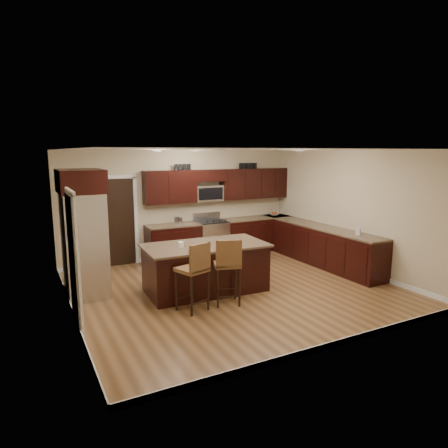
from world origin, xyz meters
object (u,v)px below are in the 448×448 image
stool_mid (228,264)px  refrigerator (84,232)px  stool_left (195,269)px  island (206,269)px  range (211,238)px

stool_mid → refrigerator: size_ratio=0.51×
stool_left → refrigerator: bearing=112.7°
refrigerator → stool_left: bearing=-48.3°
stool_mid → refrigerator: (-2.11, 1.68, 0.46)m
island → stool_mid: size_ratio=2.00×
range → stool_left: 3.62m
island → stool_left: 1.08m
range → island: bearing=-118.1°
stool_left → stool_mid: 0.62m
stool_left → stool_mid: (0.62, -0.00, 0.00)m
range → refrigerator: bearing=-156.3°
island → refrigerator: refrigerator is taller
stool_left → stool_mid: size_ratio=1.00×
island → refrigerator: 2.37m
stool_mid → refrigerator: refrigerator is taller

